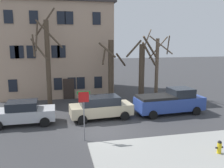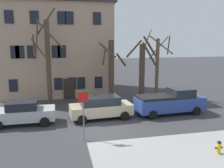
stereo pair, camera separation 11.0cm
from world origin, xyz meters
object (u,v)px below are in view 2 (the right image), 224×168
tree_bare_far (142,70)px  tree_bare_end (157,64)px  tree_bare_near (47,59)px  tree_bare_mid (111,69)px  building_main (57,42)px  car_silver_sedan (23,113)px  street_sign_pole (83,107)px  car_beige_wagon (101,107)px  fire_hydrant (219,147)px  pickup_truck_blue (170,102)px

tree_bare_far → tree_bare_end: size_ratio=0.90×
tree_bare_near → tree_bare_mid: bearing=0.4°
tree_bare_near → building_main: bearing=80.8°
building_main → car_silver_sedan: size_ratio=2.65×
tree_bare_end → street_sign_pole: bearing=-133.2°
tree_bare_far → tree_bare_end: (1.83, 0.69, 0.39)m
tree_bare_far → car_beige_wagon: 6.86m
tree_bare_far → car_silver_sedan: 11.55m
tree_bare_mid → fire_hydrant: tree_bare_mid is taller
tree_bare_end → tree_bare_far: bearing=-159.4°
fire_hydrant → street_sign_pole: bearing=152.9°
car_silver_sedan → car_beige_wagon: size_ratio=0.93×
building_main → fire_hydrant: bearing=-65.8°
building_main → tree_bare_end: size_ratio=1.70×
street_sign_pole → tree_bare_near: bearing=105.0°
tree_bare_far → tree_bare_near: bearing=176.5°
car_beige_wagon → pickup_truck_blue: size_ratio=0.85×
car_silver_sedan → street_sign_pole: size_ratio=1.48×
tree_bare_end → car_silver_sedan: (-12.27, -5.08, -2.65)m
car_silver_sedan → tree_bare_far: bearing=22.8°
car_silver_sedan → pickup_truck_blue: 11.35m
car_silver_sedan → pickup_truck_blue: (11.35, 0.07, 0.15)m
tree_bare_near → car_silver_sedan: bearing=-108.1°
fire_hydrant → street_sign_pole: street_sign_pole is taller
building_main → fire_hydrant: 20.30m
tree_bare_near → car_beige_wagon: size_ratio=1.84×
car_beige_wagon → street_sign_pole: bearing=-113.6°
tree_bare_mid → tree_bare_end: (4.75, 0.10, 0.36)m
car_silver_sedan → fire_hydrant: 12.81m
car_beige_wagon → fire_hydrant: (4.97, -7.22, -0.42)m
building_main → pickup_truck_blue: (8.79, -10.66, -4.63)m
car_silver_sedan → car_beige_wagon: car_beige_wagon is taller
tree_bare_far → pickup_truck_blue: tree_bare_far is taller
car_silver_sedan → tree_bare_end: bearing=22.5°
fire_hydrant → car_beige_wagon: bearing=124.6°
car_beige_wagon → pickup_truck_blue: (5.73, 0.04, 0.09)m
building_main → tree_bare_mid: building_main is taller
car_silver_sedan → car_beige_wagon: 5.62m
tree_bare_end → pickup_truck_blue: (-0.92, -5.00, -2.50)m
building_main → fire_hydrant: building_main is taller
street_sign_pole → fire_hydrant: bearing=-27.1°
building_main → tree_bare_mid: (4.96, -5.76, -2.49)m
pickup_truck_blue → fire_hydrant: bearing=-95.9°
tree_bare_far → tree_bare_end: bearing=20.6°
tree_bare_end → car_silver_sedan: tree_bare_end is taller
car_silver_sedan → fire_hydrant: bearing=-34.2°
car_beige_wagon → street_sign_pole: size_ratio=1.59×
car_silver_sedan → street_sign_pole: 5.62m
tree_bare_far → street_sign_pole: size_ratio=2.08×
car_beige_wagon → tree_bare_near: bearing=129.3°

